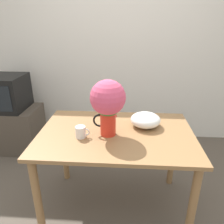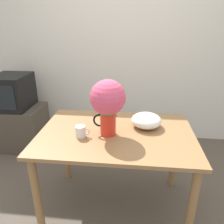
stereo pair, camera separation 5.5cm
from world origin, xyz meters
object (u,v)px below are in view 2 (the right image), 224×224
object	(u,v)px
coffee_mug	(81,131)
white_bowl	(146,120)
flower_vase	(108,102)
tv_set	(12,92)

from	to	relation	value
coffee_mug	white_bowl	xyz separation A→B (m)	(0.51, 0.23, 0.01)
flower_vase	white_bowl	bearing A→B (deg)	28.48
flower_vase	white_bowl	world-z (taller)	flower_vase
tv_set	coffee_mug	bearing A→B (deg)	-42.42
flower_vase	tv_set	world-z (taller)	flower_vase
tv_set	white_bowl	bearing A→B (deg)	-26.37
white_bowl	tv_set	xyz separation A→B (m)	(-1.66, 0.82, -0.06)
white_bowl	tv_set	world-z (taller)	tv_set
coffee_mug	white_bowl	distance (m)	0.56
flower_vase	white_bowl	size ratio (longest dim) A/B	1.75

